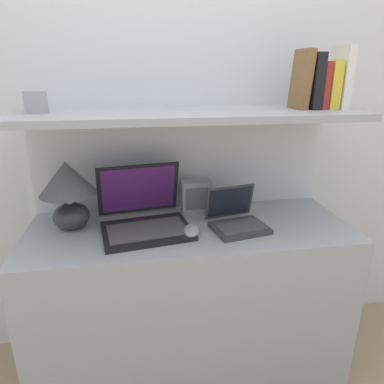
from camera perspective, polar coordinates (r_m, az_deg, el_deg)
The scene contains 15 objects.
wall_back at distance 1.69m, azimuth -2.05°, elevation 12.39°, with size 6.00×0.05×2.40m.
desk at distance 1.69m, azimuth -0.27°, elevation -17.70°, with size 1.40×0.52×0.77m.
back_riser at distance 1.81m, azimuth -1.65°, elevation -6.51°, with size 1.40×0.04×1.23m.
shelf at distance 1.43m, azimuth -0.74°, elevation 12.85°, with size 1.40×0.47×0.03m.
table_lamp at distance 1.51m, azimuth -19.98°, elevation 0.64°, with size 0.23×0.23×0.30m.
laptop_large at distance 1.48m, azimuth -7.99°, elevation -4.08°, with size 0.41×0.39×0.26m.
laptop_small at distance 1.49m, azimuth 7.45°, elevation -4.58°, with size 0.26×0.25×0.17m.
computer_mouse at distance 1.42m, azimuth -0.10°, elevation -6.48°, with size 0.09×0.13×0.04m.
router_box at distance 1.63m, azimuth 0.68°, elevation -0.71°, with size 0.14×0.08×0.15m.
book_white at distance 1.64m, azimuth 23.44°, elevation 17.10°, with size 0.03×0.15×0.25m.
book_yellow at distance 1.62m, azimuth 21.89°, elevation 16.19°, with size 0.04×0.13×0.19m.
book_red at distance 1.60m, azimuth 20.62°, elevation 16.22°, with size 0.03×0.12×0.19m.
book_black at distance 1.58m, azimuth 19.31°, elevation 17.02°, with size 0.04×0.15×0.22m.
book_brown at distance 1.56m, azimuth 17.76°, elevation 17.42°, with size 0.05×0.13×0.24m.
shelf_gadget at distance 1.45m, azimuth -24.58°, elevation 13.48°, with size 0.07×0.06×0.08m.
Camera 1 is at (-0.21, -1.07, 1.40)m, focal length 32.00 mm.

